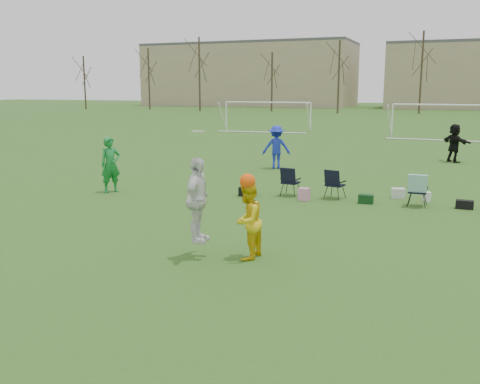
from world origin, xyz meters
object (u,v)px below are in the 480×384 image
at_px(fielder_green_near, 111,165).
at_px(goal_left, 268,108).
at_px(fielder_black, 454,143).
at_px(goal_mid, 445,112).
at_px(fielder_blue, 276,147).
at_px(center_contest, 222,210).

height_order(fielder_green_near, goal_left, goal_left).
xyz_separation_m(fielder_black, goal_mid, (-0.69, 13.04, 0.99)).
height_order(fielder_green_near, goal_mid, goal_mid).
relative_size(fielder_blue, center_contest, 0.71).
bearing_deg(fielder_black, goal_left, 1.71).
bearing_deg(fielder_black, fielder_green_near, 96.36).
distance_m(fielder_green_near, goal_mid, 27.72).
distance_m(goal_left, goal_mid, 14.14).
distance_m(fielder_blue, center_contest, 13.12).
relative_size(fielder_green_near, goal_left, 0.26).
bearing_deg(goal_mid, fielder_blue, -106.22).
distance_m(fielder_black, goal_left, 21.05).
height_order(goal_left, goal_mid, same).
xyz_separation_m(fielder_green_near, goal_mid, (10.33, 25.71, 0.96)).
bearing_deg(goal_left, fielder_blue, -75.24).
bearing_deg(fielder_green_near, goal_mid, 11.68).
distance_m(fielder_black, center_contest, 18.56).
relative_size(center_contest, goal_left, 0.37).
bearing_deg(center_contest, fielder_blue, 102.84).
relative_size(fielder_green_near, fielder_black, 1.03).
bearing_deg(goal_mid, fielder_black, -82.97).
distance_m(fielder_blue, fielder_black, 9.06).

